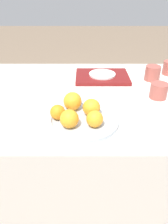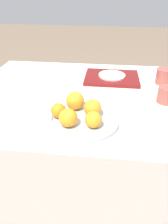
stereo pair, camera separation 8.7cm
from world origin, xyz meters
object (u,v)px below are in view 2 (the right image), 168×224
at_px(serving_tray, 112,78).
at_px(side_plate, 112,75).
at_px(orange_0, 93,108).
at_px(orange_4, 75,101).
at_px(cup_2, 164,76).
at_px(orange_1, 68,118).
at_px(orange_3, 58,111).
at_px(fruit_platter, 84,120).
at_px(orange_2, 93,120).
at_px(cup_0, 167,95).

height_order(serving_tray, side_plate, side_plate).
bearing_deg(orange_0, orange_4, 148.82).
xyz_separation_m(side_plate, cup_2, (0.29, -0.03, 0.02)).
xyz_separation_m(orange_1, serving_tray, (0.16, 0.52, -0.04)).
xyz_separation_m(orange_1, side_plate, (0.16, 0.52, -0.03)).
bearing_deg(serving_tray, orange_4, -112.10).
xyz_separation_m(orange_3, cup_2, (0.50, 0.44, -0.00)).
relative_size(serving_tray, side_plate, 2.00).
xyz_separation_m(orange_0, orange_4, (-0.08, 0.05, 0.00)).
relative_size(fruit_platter, orange_0, 3.91).
height_order(orange_0, orange_2, orange_0).
distance_m(orange_3, orange_4, 0.10).
height_order(orange_1, serving_tray, orange_1).
height_order(orange_1, orange_3, orange_1).
distance_m(orange_4, side_plate, 0.42).
bearing_deg(orange_3, cup_2, 41.18).
bearing_deg(cup_2, fruit_platter, -131.75).
xyz_separation_m(orange_1, orange_2, (0.10, 0.00, -0.00)).
distance_m(orange_3, cup_0, 0.52).
bearing_deg(orange_2, side_plate, 82.64).
bearing_deg(orange_0, side_plate, 79.99).
xyz_separation_m(cup_0, cup_2, (0.03, 0.22, 0.00)).
xyz_separation_m(orange_0, orange_1, (-0.09, -0.09, -0.00)).
xyz_separation_m(orange_2, cup_2, (0.35, 0.49, -0.01)).
bearing_deg(orange_2, orange_0, 97.17).
height_order(orange_0, orange_1, same).
xyz_separation_m(fruit_platter, orange_1, (-0.06, -0.05, 0.04)).
distance_m(orange_1, serving_tray, 0.55).
height_order(side_plate, cup_0, cup_0).
relative_size(orange_3, cup_0, 0.73).
bearing_deg(orange_3, side_plate, 65.21).
height_order(fruit_platter, orange_1, orange_1).
distance_m(orange_2, serving_tray, 0.52).
relative_size(orange_0, orange_3, 1.19).
relative_size(orange_3, serving_tray, 0.20).
xyz_separation_m(orange_4, side_plate, (0.16, 0.39, -0.03)).
bearing_deg(fruit_platter, orange_0, 45.70).
bearing_deg(orange_2, orange_3, 160.19).
distance_m(orange_3, serving_tray, 0.51).
relative_size(orange_3, orange_4, 0.78).
relative_size(orange_4, serving_tray, 0.26).
distance_m(orange_2, cup_0, 0.42).
bearing_deg(side_plate, orange_2, -97.36).
relative_size(side_plate, cup_0, 1.83).
distance_m(orange_3, cup_2, 0.67).
relative_size(orange_1, cup_2, 0.85).
distance_m(orange_0, orange_2, 0.08).
relative_size(fruit_platter, orange_3, 4.64).
relative_size(orange_0, serving_tray, 0.24).
distance_m(orange_1, cup_0, 0.50).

